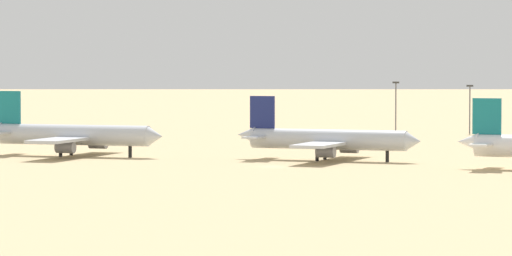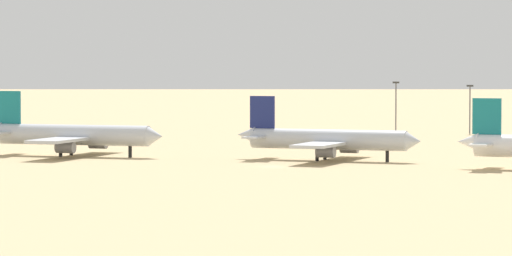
% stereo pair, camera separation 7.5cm
% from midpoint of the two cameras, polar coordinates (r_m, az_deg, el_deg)
% --- Properties ---
extents(ground, '(4000.00, 4000.00, 0.00)m').
position_cam_midpoint_polar(ground, '(279.26, 0.62, -1.49)').
color(ground, tan).
extents(ridge_far_west, '(462.57, 455.82, 102.16)m').
position_cam_midpoint_polar(ridge_far_west, '(1535.59, 2.71, 3.80)').
color(ridge_far_west, slate).
rests_on(ridge_far_west, ground).
extents(parked_jet_teal_3, '(40.87, 34.73, 13.51)m').
position_cam_midpoint_polar(parked_jet_teal_3, '(311.64, -7.10, -0.27)').
color(parked_jet_teal_3, silver).
rests_on(parked_jet_teal_3, ground).
extents(parked_jet_navy_4, '(38.67, 32.67, 12.77)m').
position_cam_midpoint_polar(parked_jet_navy_4, '(296.32, 2.72, -0.45)').
color(parked_jet_navy_4, silver).
rests_on(parked_jet_navy_4, ground).
extents(light_pole_west, '(1.80, 0.50, 14.11)m').
position_cam_midpoint_polar(light_pole_west, '(408.22, 5.39, 0.96)').
color(light_pole_west, '#59595E').
rests_on(light_pole_west, ground).
extents(light_pole_mid, '(1.80, 0.50, 13.21)m').
position_cam_midpoint_polar(light_pole_mid, '(409.50, 8.21, 0.89)').
color(light_pole_mid, '#59595E').
rests_on(light_pole_mid, ground).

